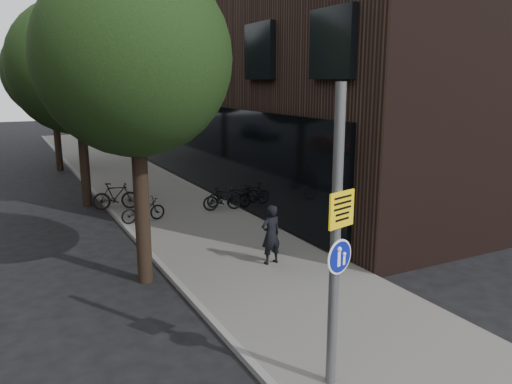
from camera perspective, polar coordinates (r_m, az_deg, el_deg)
ground at (r=10.06m, az=9.94°, el=-16.19°), size 120.00×120.00×0.00m
sidewalk at (r=18.49m, az=-8.46°, el=-2.42°), size 4.50×60.00×0.12m
curb_edge at (r=17.92m, az=-15.27°, el=-3.21°), size 0.15×60.00×0.13m
building_right_dark_brick at (r=32.40m, az=-1.74°, el=20.04°), size 12.00×40.00×18.00m
street_tree_near at (r=11.94m, az=-13.53°, el=13.69°), size 4.40×4.40×7.50m
street_tree_mid at (r=20.29m, az=-19.58°, el=12.76°), size 5.00×5.00×7.80m
street_tree_far at (r=29.22m, az=-22.18°, el=12.30°), size 5.00×5.00×7.80m
signpost at (r=7.56m, az=9.06°, el=-5.51°), size 0.53×0.17×4.68m
pedestrian at (r=13.00m, az=1.71°, el=-4.88°), size 0.62×0.44×1.57m
parked_bike_facade_near at (r=19.12m, az=-3.68°, el=-0.36°), size 1.64×0.85×0.82m
parked_bike_facade_far at (r=18.45m, az=-3.84°, el=-0.74°), size 1.52×0.68×0.88m
parked_bike_curb_near at (r=17.34m, az=-12.78°, el=-2.02°), size 1.61×0.75×0.81m
parked_bike_curb_far at (r=19.24m, az=-15.74°, el=-0.45°), size 1.74×0.86×1.01m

